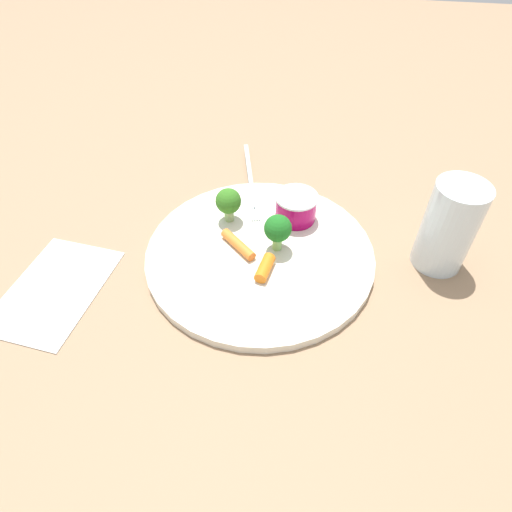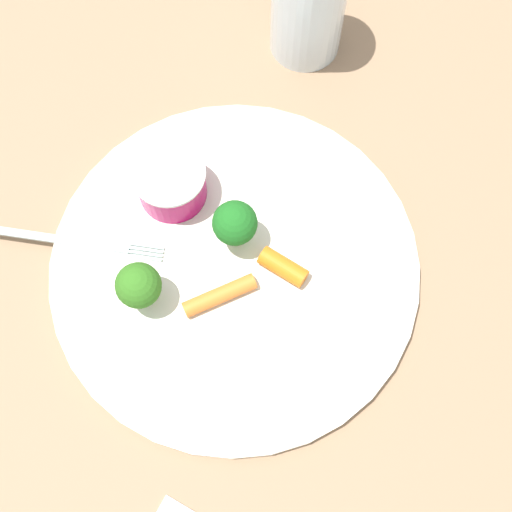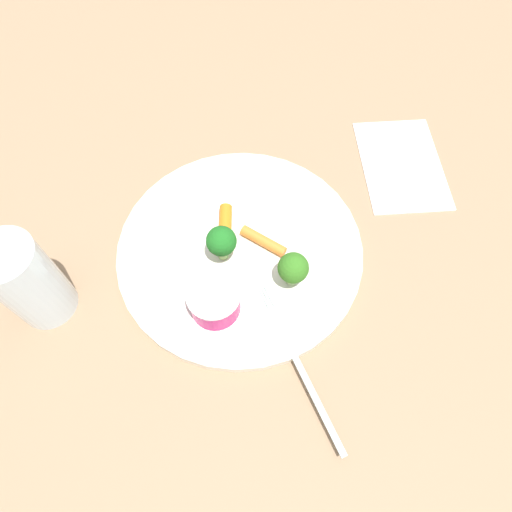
{
  "view_description": "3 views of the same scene",
  "coord_description": "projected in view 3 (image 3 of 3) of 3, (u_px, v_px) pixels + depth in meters",
  "views": [
    {
      "loc": [
        -0.4,
        -0.06,
        0.41
      ],
      "look_at": [
        -0.02,
        0.0,
        0.02
      ],
      "focal_mm": 30.77,
      "sensor_mm": 36.0,
      "label": 1
    },
    {
      "loc": [
        -0.09,
        0.16,
        0.54
      ],
      "look_at": [
        -0.01,
        -0.01,
        0.02
      ],
      "focal_mm": 49.01,
      "sensor_mm": 36.0,
      "label": 2
    },
    {
      "loc": [
        0.27,
        -0.03,
        0.49
      ],
      "look_at": [
        0.02,
        0.02,
        0.02
      ],
      "focal_mm": 31.69,
      "sensor_mm": 36.0,
      "label": 3
    }
  ],
  "objects": [
    {
      "name": "broccoli_floret_1",
      "position": [
        221.0,
        242.0,
        0.51
      ],
      "size": [
        0.04,
        0.04,
        0.05
      ],
      "color": "#88C065",
      "rests_on": "plate"
    },
    {
      "name": "carrot_stick_1",
      "position": [
        225.0,
        220.0,
        0.56
      ],
      "size": [
        0.04,
        0.02,
        0.02
      ],
      "primitive_type": "cylinder",
      "rotation": [
        1.57,
        0.0,
        1.4
      ],
      "color": "orange",
      "rests_on": "plate"
    },
    {
      "name": "carrot_stick_0",
      "position": [
        263.0,
        241.0,
        0.54
      ],
      "size": [
        0.05,
        0.05,
        0.01
      ],
      "primitive_type": "cylinder",
      "rotation": [
        1.57,
        0.0,
        2.39
      ],
      "color": "orange",
      "rests_on": "plate"
    },
    {
      "name": "ground_plane",
      "position": [
        240.0,
        252.0,
        0.56
      ],
      "size": [
        2.4,
        2.4,
        0.0
      ],
      "primitive_type": "plane",
      "color": "#8E6F52"
    },
    {
      "name": "sauce_cup",
      "position": [
        214.0,
        301.0,
        0.49
      ],
      "size": [
        0.06,
        0.06,
        0.04
      ],
      "color": "#9D054C",
      "rests_on": "plate"
    },
    {
      "name": "napkin",
      "position": [
        402.0,
        164.0,
        0.62
      ],
      "size": [
        0.17,
        0.12,
        0.0
      ],
      "primitive_type": "cube",
      "rotation": [
        0.0,
        0.0,
        -0.11
      ],
      "color": "white",
      "rests_on": "ground_plane"
    },
    {
      "name": "plate",
      "position": [
        240.0,
        250.0,
        0.55
      ],
      "size": [
        0.3,
        0.3,
        0.01
      ],
      "primitive_type": "cylinder",
      "color": "silver",
      "rests_on": "ground_plane"
    },
    {
      "name": "fork",
      "position": [
        297.0,
        361.0,
        0.48
      ],
      "size": [
        0.19,
        0.06,
        0.0
      ],
      "color": "#ABC3C3",
      "rests_on": "plate"
    },
    {
      "name": "drinking_glass",
      "position": [
        28.0,
        282.0,
        0.47
      ],
      "size": [
        0.06,
        0.06,
        0.12
      ],
      "primitive_type": "cylinder",
      "color": "silver",
      "rests_on": "ground_plane"
    },
    {
      "name": "broccoli_floret_0",
      "position": [
        293.0,
        269.0,
        0.5
      ],
      "size": [
        0.04,
        0.04,
        0.05
      ],
      "color": "#8FB16D",
      "rests_on": "plate"
    }
  ]
}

